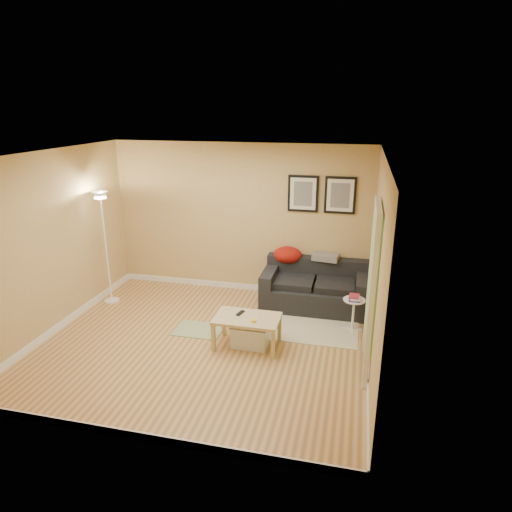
% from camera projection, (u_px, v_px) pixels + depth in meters
% --- Properties ---
extents(floor, '(4.50, 4.50, 0.00)m').
position_uv_depth(floor, '(204.00, 342.00, 6.31)').
color(floor, tan).
rests_on(floor, ground).
extents(ceiling, '(4.50, 4.50, 0.00)m').
position_uv_depth(ceiling, '(197.00, 155.00, 5.47)').
color(ceiling, white).
rests_on(ceiling, wall_back).
extents(wall_back, '(4.50, 0.00, 4.50)m').
position_uv_depth(wall_back, '(240.00, 219.00, 7.73)').
color(wall_back, tan).
rests_on(wall_back, ground).
extents(wall_front, '(4.50, 0.00, 4.50)m').
position_uv_depth(wall_front, '(125.00, 324.00, 4.05)').
color(wall_front, tan).
rests_on(wall_front, ground).
extents(wall_left, '(0.00, 4.00, 4.00)m').
position_uv_depth(wall_left, '(52.00, 244.00, 6.38)').
color(wall_left, tan).
rests_on(wall_left, ground).
extents(wall_right, '(0.00, 4.00, 4.00)m').
position_uv_depth(wall_right, '(377.00, 269.00, 5.40)').
color(wall_right, tan).
rests_on(wall_right, ground).
extents(baseboard_back, '(4.50, 0.02, 0.10)m').
position_uv_depth(baseboard_back, '(241.00, 286.00, 8.13)').
color(baseboard_back, white).
rests_on(baseboard_back, ground).
extents(baseboard_front, '(4.50, 0.02, 0.10)m').
position_uv_depth(baseboard_front, '(138.00, 436.00, 4.46)').
color(baseboard_front, white).
rests_on(baseboard_front, ground).
extents(baseboard_left, '(0.02, 4.00, 0.10)m').
position_uv_depth(baseboard_left, '(64.00, 322.00, 6.78)').
color(baseboard_left, white).
rests_on(baseboard_left, ground).
extents(baseboard_right, '(0.02, 4.00, 0.10)m').
position_uv_depth(baseboard_right, '(367.00, 359.00, 5.81)').
color(baseboard_right, white).
rests_on(baseboard_right, ground).
extents(sofa, '(1.70, 0.90, 0.75)m').
position_uv_depth(sofa, '(315.00, 286.00, 7.30)').
color(sofa, black).
rests_on(sofa, ground).
extents(red_throw, '(0.48, 0.36, 0.28)m').
position_uv_depth(red_throw, '(288.00, 255.00, 7.56)').
color(red_throw, '#A01E0E').
rests_on(red_throw, sofa).
extents(plaid_throw, '(0.45, 0.32, 0.10)m').
position_uv_depth(plaid_throw, '(326.00, 257.00, 7.43)').
color(plaid_throw, tan).
rests_on(plaid_throw, sofa).
extents(framed_print_left, '(0.50, 0.04, 0.60)m').
position_uv_depth(framed_print_left, '(303.00, 194.00, 7.32)').
color(framed_print_left, black).
rests_on(framed_print_left, wall_back).
extents(framed_print_right, '(0.50, 0.04, 0.60)m').
position_uv_depth(framed_print_right, '(340.00, 195.00, 7.19)').
color(framed_print_right, black).
rests_on(framed_print_right, wall_back).
extents(area_rug, '(1.25, 0.85, 0.01)m').
position_uv_depth(area_rug, '(315.00, 331.00, 6.62)').
color(area_rug, beige).
rests_on(area_rug, ground).
extents(green_runner, '(0.70, 0.50, 0.01)m').
position_uv_depth(green_runner, '(199.00, 330.00, 6.65)').
color(green_runner, '#668C4C').
rests_on(green_runner, ground).
extents(coffee_table, '(1.02, 0.83, 0.44)m').
position_uv_depth(coffee_table, '(247.00, 332.00, 6.14)').
color(coffee_table, tan).
rests_on(coffee_table, ground).
extents(remote_control, '(0.09, 0.17, 0.02)m').
position_uv_depth(remote_control, '(240.00, 313.00, 6.17)').
color(remote_control, black).
rests_on(remote_control, coffee_table).
extents(tape_roll, '(0.07, 0.07, 0.03)m').
position_uv_depth(tape_roll, '(254.00, 321.00, 5.94)').
color(tape_roll, yellow).
rests_on(tape_roll, coffee_table).
extents(storage_bin, '(0.51, 0.37, 0.31)m').
position_uv_depth(storage_bin, '(250.00, 335.00, 6.19)').
color(storage_bin, white).
rests_on(storage_bin, ground).
extents(side_table, '(0.32, 0.32, 0.49)m').
position_uv_depth(side_table, '(353.00, 315.00, 6.59)').
color(side_table, white).
rests_on(side_table, ground).
extents(book_stack, '(0.21, 0.25, 0.07)m').
position_uv_depth(book_stack, '(355.00, 298.00, 6.49)').
color(book_stack, '#412F8D').
rests_on(book_stack, side_table).
extents(floor_lamp, '(0.25, 0.25, 1.89)m').
position_uv_depth(floor_lamp, '(106.00, 252.00, 7.33)').
color(floor_lamp, white).
rests_on(floor_lamp, ground).
extents(doorway, '(0.12, 1.01, 2.13)m').
position_uv_depth(doorway, '(371.00, 294.00, 5.37)').
color(doorway, white).
rests_on(doorway, ground).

